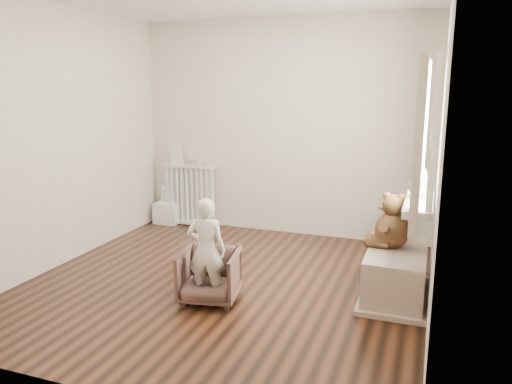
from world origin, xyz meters
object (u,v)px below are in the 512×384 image
(toy_vanity, at_px, (167,203))
(plush_cat, at_px, (419,185))
(teddy_bear, at_px, (393,221))
(radiator, at_px, (190,196))
(toy_bench, at_px, (396,275))
(armchair, at_px, (210,276))
(child, at_px, (206,250))

(toy_vanity, relative_size, plush_cat, 1.70)
(teddy_bear, xyz_separation_m, plush_cat, (0.20, -0.01, 0.33))
(radiator, relative_size, plush_cat, 2.70)
(toy_bench, distance_m, teddy_bear, 0.48)
(plush_cat, bearing_deg, radiator, 150.43)
(armchair, xyz_separation_m, teddy_bear, (1.44, 0.68, 0.45))
(radiator, relative_size, toy_vanity, 1.59)
(radiator, xyz_separation_m, armchair, (1.24, -2.05, -0.17))
(child, distance_m, toy_bench, 1.66)
(armchair, height_order, plush_cat, plush_cat)
(armchair, bearing_deg, radiator, 110.85)
(toy_bench, xyz_separation_m, teddy_bear, (-0.06, 0.07, 0.47))
(plush_cat, bearing_deg, armchair, -161.84)
(radiator, xyz_separation_m, plush_cat, (2.88, -1.38, 0.61))
(toy_vanity, relative_size, toy_bench, 0.55)
(toy_bench, bearing_deg, teddy_bear, 130.93)
(child, relative_size, plush_cat, 3.04)
(teddy_bear, bearing_deg, radiator, 156.31)
(toy_bench, distance_m, plush_cat, 0.81)
(armchair, height_order, teddy_bear, teddy_bear)
(radiator, relative_size, teddy_bear, 1.68)
(child, height_order, plush_cat, plush_cat)
(toy_vanity, relative_size, armchair, 1.02)
(radiator, height_order, plush_cat, plush_cat)
(armchair, bearing_deg, child, -100.41)
(toy_bench, bearing_deg, radiator, 152.40)
(armchair, bearing_deg, teddy_bear, 14.79)
(radiator, xyz_separation_m, toy_vanity, (-0.33, -0.03, -0.11))
(toy_vanity, height_order, plush_cat, plush_cat)
(toy_vanity, height_order, armchair, toy_vanity)
(armchair, relative_size, plush_cat, 1.67)
(toy_bench, height_order, teddy_bear, teddy_bear)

